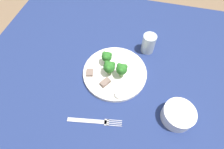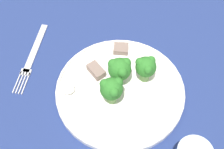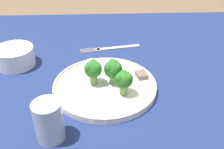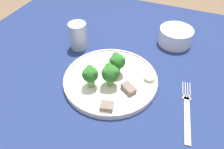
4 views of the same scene
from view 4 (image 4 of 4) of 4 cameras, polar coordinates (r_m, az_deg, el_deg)
The scene contains 11 objects.
table at distance 0.70m, azimuth -1.46°, elevation -8.87°, with size 1.13×1.19×0.74m.
dinner_plate at distance 0.65m, azimuth -0.10°, elevation -1.33°, with size 0.28×0.28×0.02m.
fork at distance 0.61m, azimuth 18.96°, elevation -8.93°, with size 0.05×0.21×0.00m.
cream_bowl at distance 0.82m, azimuth 16.20°, elevation 9.50°, with size 0.12×0.12×0.06m.
drinking_glass at distance 0.77m, azimuth -8.75°, elevation 9.66°, with size 0.06×0.06×0.09m.
broccoli_floret_near_rim_left at distance 0.63m, azimuth 1.40°, elevation 3.37°, with size 0.05×0.05×0.07m.
broccoli_floret_center_left at distance 0.60m, azimuth -0.39°, elevation 0.29°, with size 0.05×0.05×0.07m.
broccoli_floret_back_left at distance 0.60m, azimuth -5.71°, elevation -0.04°, with size 0.05×0.04×0.07m.
meat_slice_front_slice at distance 0.61m, azimuth 4.34°, elevation -3.67°, with size 0.05×0.04×0.02m.
meat_slice_middle_slice at distance 0.57m, azimuth -1.35°, elevation -8.27°, with size 0.04×0.04×0.01m.
sauce_dollop at distance 0.64m, azimuth 9.71°, elevation -0.77°, with size 0.03×0.03×0.02m.
Camera 4 is at (0.18, -0.39, 1.21)m, focal length 35.00 mm.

